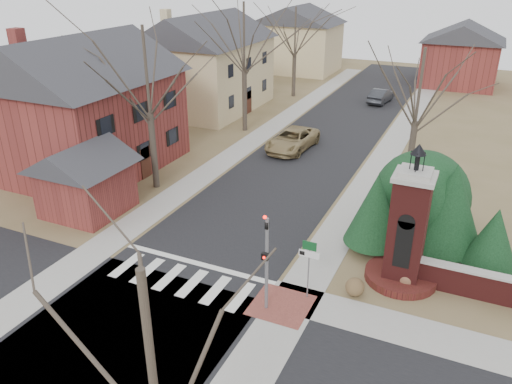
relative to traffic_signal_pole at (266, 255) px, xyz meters
The scene contains 29 objects.
ground 5.05m from the traffic_signal_pole, behind, with size 120.00×120.00×0.00m, color brown.
main_street 22.01m from the traffic_signal_pole, 101.35° to the left, with size 8.00×70.00×0.01m, color black.
cross_street 6.16m from the traffic_signal_pole, 140.28° to the right, with size 120.00×8.00×0.01m, color black.
crosswalk_zone 5.02m from the traffic_signal_pole, behind, with size 8.00×2.20×0.02m, color silver.
stop_bar 5.30m from the traffic_signal_pole, 158.11° to the left, with size 8.00×0.35×0.02m, color silver.
sidewalk_right_main 21.60m from the traffic_signal_pole, 87.59° to the left, with size 2.00×60.00×0.02m, color gray.
sidewalk_left 23.58m from the traffic_signal_pole, 113.91° to the left, with size 2.00×60.00×0.02m, color gray.
curb_apron 2.66m from the traffic_signal_pole, 40.52° to the left, with size 2.40×2.40×0.02m, color brown.
traffic_signal_pole is the anchor object (origin of this frame).
sign_post 2.02m from the traffic_signal_pole, 47.57° to the left, with size 0.90×0.07×2.75m.
brick_gate_monument 6.47m from the traffic_signal_pole, 43.24° to the left, with size 3.20×3.20×6.47m.
house_brick_left 19.81m from the traffic_signal_pole, 151.43° to the left, with size 9.80×11.80×9.42m.
house_stucco_left 31.92m from the traffic_signal_pole, 123.97° to the left, with size 9.80×12.80×9.28m.
garage_left 13.40m from the traffic_signal_pole, 163.01° to the left, with size 4.80×4.80×4.29m.
house_distant_left 50.18m from the traffic_signal_pole, 108.98° to the left, with size 10.80×8.80×8.53m.
house_distant_right 47.58m from the traffic_signal_pole, 85.55° to the left, with size 8.80×8.80×7.30m.
evergreen_near 7.06m from the traffic_signal_pole, 65.72° to the left, with size 2.80×2.80×4.10m.
evergreen_mid 9.83m from the traffic_signal_pole, 50.89° to the left, with size 3.40×3.40×4.70m.
evergreen_far 10.57m from the traffic_signal_pole, 38.95° to the left, with size 2.40×2.40×3.30m.
evergreen_mass 10.09m from the traffic_signal_pole, 62.23° to the left, with size 4.80×4.80×4.80m, color black.
bare_tree_0 14.99m from the traffic_signal_pole, 143.29° to the left, with size 8.05×8.05×11.15m.
bare_tree_1 24.83m from the traffic_signal_pole, 117.81° to the left, with size 8.40×8.40×11.64m.
bare_tree_2 36.66m from the traffic_signal_pole, 108.92° to the left, with size 7.35×7.35×10.19m.
bare_tree_3 16.28m from the traffic_signal_pole, 78.28° to the left, with size 7.00×7.00×9.70m.
bare_tree_4 10.43m from the traffic_signal_pole, 79.93° to the right, with size 6.65×6.65×9.21m.
pickup_truck 19.57m from the traffic_signal_pole, 107.63° to the left, with size 2.59×5.61×1.56m, color #937D50.
distant_car 35.62m from the traffic_signal_pole, 94.35° to the left, with size 1.52×4.36×1.44m, color #2C2E33.
dry_shrub_left 4.50m from the traffic_signal_pole, 38.11° to the left, with size 0.81×0.81×0.81m, color brown.
dry_shrub_right 6.77m from the traffic_signal_pole, 38.85° to the left, with size 0.85×0.85×0.85m, color brown.
Camera 1 is at (10.89, -14.83, 13.03)m, focal length 35.00 mm.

